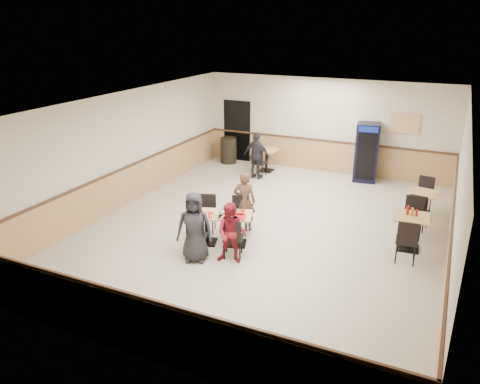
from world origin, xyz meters
The scene contains 20 objects.
ground centered at (0.00, 0.00, 0.00)m, with size 10.00×10.00×0.00m, color beige.
room_shell centered at (1.78, 2.55, 0.58)m, with size 10.00×10.00×10.00m.
main_table centered at (-0.61, -1.15, 0.47)m, with size 1.47×1.05×0.71m.
main_chairs centered at (-0.65, -1.17, 0.45)m, with size 1.61×1.85×0.90m.
diner_woman_left centered at (-0.76, -2.05, 0.74)m, with size 0.73×0.47×1.49m, color #222227.
diner_woman_right centered at (-0.04, -1.81, 0.65)m, with size 0.63×0.49×1.29m, color maroon.
diner_man_opposite centered at (-0.46, -0.25, 0.72)m, with size 0.52×0.34×1.43m, color brown.
lone_diner centered at (-1.67, 3.37, 0.73)m, with size 0.86×0.36×1.47m, color #222227.
tabletop_clutter centered at (-0.60, -1.21, 0.73)m, with size 1.19×0.86×0.12m.
side_table_near centered at (3.20, 0.33, 0.51)m, with size 0.77×0.77×0.77m.
side_table_near_chair_south centered at (3.20, -0.29, 0.49)m, with size 0.45×0.45×0.97m, color black, non-canonical shape.
side_table_near_chair_north centered at (3.20, 0.94, 0.49)m, with size 0.45×0.45×0.97m, color black, non-canonical shape.
side_table_far centered at (3.28, 2.09, 0.49)m, with size 0.79×0.79×0.74m.
side_table_far_chair_south centered at (3.28, 1.50, 0.47)m, with size 0.43×0.43×0.93m, color black, non-canonical shape.
side_table_far_chair_north centered at (3.28, 2.68, 0.47)m, with size 0.43×0.43×0.93m, color black, non-canonical shape.
condiment_caddy centered at (3.17, 0.38, 0.86)m, with size 0.23×0.06×0.20m.
back_table centered at (-1.67, 4.20, 0.49)m, with size 0.70×0.70×0.73m.
back_table_chair_lone centered at (-1.67, 3.61, 0.46)m, with size 0.43×0.43×0.93m, color black, non-canonical shape.
pepsi_cooler centered at (1.44, 4.59, 0.90)m, with size 0.76×0.76×1.79m.
trash_bin centered at (-3.23, 4.55, 0.44)m, with size 0.56×0.56×0.88m, color black.
Camera 1 is at (3.70, -9.50, 4.71)m, focal length 35.00 mm.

